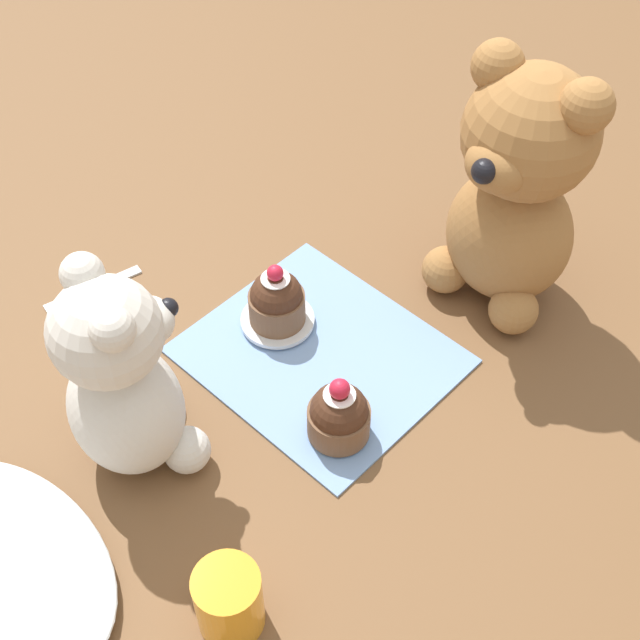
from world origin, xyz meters
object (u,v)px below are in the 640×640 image
(saucer_plate, at_px, (278,320))
(juice_glass, at_px, (229,601))
(teaspoon, at_px, (93,288))
(cupcake_near_cream_bear, at_px, (339,415))
(teddy_bear_tan, at_px, (517,189))
(teddy_bear_cream, at_px, (123,381))
(cupcake_near_tan_bear, at_px, (277,300))

(saucer_plate, distance_m, juice_glass, 0.32)
(saucer_plate, relative_size, teaspoon, 0.70)
(cupcake_near_cream_bear, xyz_separation_m, saucer_plate, (0.14, -0.06, -0.02))
(cupcake_near_cream_bear, bearing_deg, saucer_plate, -22.35)
(cupcake_near_cream_bear, height_order, juice_glass, cupcake_near_cream_bear)
(saucer_plate, xyz_separation_m, teaspoon, (0.18, 0.10, -0.01))
(teddy_bear_tan, distance_m, teaspoon, 0.46)
(teddy_bear_cream, height_order, cupcake_near_cream_bear, teddy_bear_cream)
(cupcake_near_cream_bear, relative_size, teaspoon, 0.68)
(cupcake_near_tan_bear, relative_size, juice_glass, 1.11)
(teddy_bear_cream, relative_size, teddy_bear_tan, 0.80)
(cupcake_near_cream_bear, height_order, saucer_plate, cupcake_near_cream_bear)
(juice_glass, bearing_deg, teaspoon, -21.02)
(teddy_bear_cream, relative_size, cupcake_near_tan_bear, 2.93)
(cupcake_near_tan_bear, height_order, teaspoon, cupcake_near_tan_bear)
(teddy_bear_cream, height_order, teaspoon, teddy_bear_cream)
(teddy_bear_cream, distance_m, juice_glass, 0.20)
(teddy_bear_cream, distance_m, cupcake_near_tan_bear, 0.21)
(cupcake_near_cream_bear, height_order, teaspoon, cupcake_near_cream_bear)
(teddy_bear_tan, xyz_separation_m, cupcake_near_tan_bear, (0.13, 0.20, -0.10))
(juice_glass, bearing_deg, cupcake_near_tan_bear, -51.40)
(teddy_bear_tan, relative_size, cupcake_near_cream_bear, 3.70)
(cupcake_near_cream_bear, distance_m, cupcake_near_tan_bear, 0.15)
(juice_glass, relative_size, teaspoon, 0.62)
(saucer_plate, xyz_separation_m, cupcake_near_tan_bear, (0.00, 0.00, 0.03))
(cupcake_near_cream_bear, xyz_separation_m, teaspoon, (0.32, 0.05, -0.03))
(cupcake_near_tan_bear, bearing_deg, cupcake_near_cream_bear, 157.65)
(saucer_plate, bearing_deg, teddy_bear_tan, -123.25)
(teddy_bear_tan, relative_size, teaspoon, 2.52)
(teddy_bear_cream, relative_size, saucer_plate, 2.88)
(cupcake_near_cream_bear, height_order, cupcake_near_tan_bear, cupcake_near_tan_bear)
(saucer_plate, height_order, juice_glass, juice_glass)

